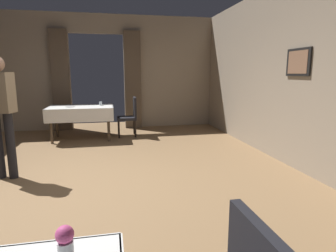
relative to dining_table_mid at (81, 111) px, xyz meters
name	(u,v)px	position (x,y,z in m)	size (l,w,h in m)	color
ground	(89,187)	(0.34, -2.89, -0.65)	(10.08, 10.08, 0.00)	olive
wall_right	(311,72)	(3.54, -2.89, 0.85)	(0.16, 8.40, 3.00)	gray
wall_back	(97,72)	(0.34, 1.29, 0.87)	(6.40, 0.27, 3.00)	gray
dining_table_mid	(81,111)	(0.00, 0.00, 0.00)	(1.43, 0.89, 0.75)	#4C3D2D
chair_mid_right	(130,115)	(1.10, 0.10, -0.14)	(0.45, 0.44, 0.93)	black
flower_vase_near	(65,245)	(0.48, -5.54, 0.19)	(0.07, 0.07, 0.17)	silver
glass_mid_a	(101,103)	(0.43, 0.14, 0.14)	(0.07, 0.07, 0.09)	silver
plate_mid_b	(70,107)	(-0.23, -0.04, 0.10)	(0.21, 0.21, 0.01)	white
person_waiter_by_doorway	(0,107)	(-0.83, -2.32, 0.37)	(0.40, 0.30, 1.72)	black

